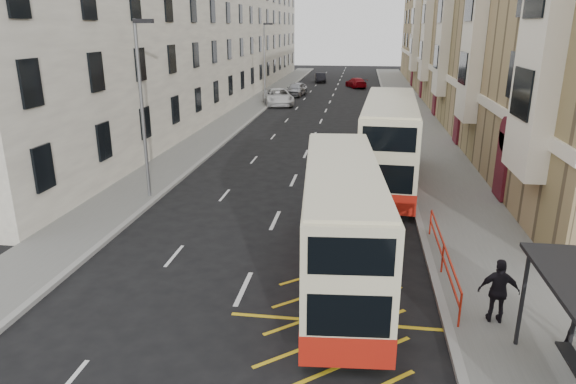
% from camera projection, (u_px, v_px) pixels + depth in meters
% --- Properties ---
extents(ground, '(200.00, 200.00, 0.00)m').
position_uv_depth(ground, '(206.00, 369.00, 12.32)').
color(ground, black).
rests_on(ground, ground).
extents(pavement_right, '(4.00, 120.00, 0.15)m').
position_uv_depth(pavement_right, '(420.00, 132.00, 39.47)').
color(pavement_right, slate).
rests_on(pavement_right, ground).
extents(pavement_left, '(3.00, 120.00, 0.15)m').
position_uv_depth(pavement_left, '(225.00, 127.00, 41.55)').
color(pavement_left, slate).
rests_on(pavement_left, ground).
extents(kerb_right, '(0.25, 120.00, 0.15)m').
position_uv_depth(kerb_right, '(394.00, 131.00, 39.74)').
color(kerb_right, gray).
rests_on(kerb_right, ground).
extents(kerb_left, '(0.25, 120.00, 0.15)m').
position_uv_depth(kerb_left, '(243.00, 127.00, 41.35)').
color(kerb_left, gray).
rests_on(kerb_left, ground).
extents(road_markings, '(10.00, 110.00, 0.01)m').
position_uv_depth(road_markings, '(329.00, 103.00, 54.69)').
color(road_markings, silver).
rests_on(road_markings, ground).
extents(terrace_right, '(10.75, 79.00, 15.25)m').
position_uv_depth(terrace_right, '(482.00, 29.00, 50.72)').
color(terrace_right, '#A0855D').
rests_on(terrace_right, ground).
extents(terrace_left, '(9.18, 79.00, 13.25)m').
position_uv_depth(terrace_left, '(206.00, 39.00, 54.96)').
color(terrace_left, white).
rests_on(terrace_left, ground).
extents(guard_railing, '(0.06, 6.56, 1.01)m').
position_uv_depth(guard_railing, '(443.00, 252.00, 16.63)').
color(guard_railing, red).
rests_on(guard_railing, pavement_right).
extents(street_lamp_near, '(0.93, 0.18, 8.00)m').
position_uv_depth(street_lamp_near, '(142.00, 101.00, 23.04)').
color(street_lamp_near, slate).
rests_on(street_lamp_near, pavement_left).
extents(street_lamp_far, '(0.93, 0.18, 8.00)m').
position_uv_depth(street_lamp_far, '(265.00, 60.00, 51.29)').
color(street_lamp_far, slate).
rests_on(street_lamp_far, pavement_left).
extents(double_decker_front, '(3.01, 9.89, 3.89)m').
position_uv_depth(double_decker_front, '(341.00, 224.00, 15.97)').
color(double_decker_front, beige).
rests_on(double_decker_front, ground).
extents(double_decker_rear, '(3.12, 11.16, 4.40)m').
position_uv_depth(double_decker_rear, '(389.00, 142.00, 25.95)').
color(double_decker_rear, beige).
rests_on(double_decker_rear, ground).
extents(pedestrian_far, '(1.10, 0.50, 1.83)m').
position_uv_depth(pedestrian_far, '(499.00, 291.00, 13.77)').
color(pedestrian_far, black).
rests_on(pedestrian_far, pavement_right).
extents(white_van, '(4.34, 6.53, 1.67)m').
position_uv_depth(white_van, '(278.00, 97.00, 53.26)').
color(white_van, silver).
rests_on(white_van, ground).
extents(car_silver, '(2.51, 4.89, 1.59)m').
position_uv_depth(car_silver, '(296.00, 89.00, 60.07)').
color(car_silver, '#9FA1A6').
rests_on(car_silver, ground).
extents(car_dark, '(2.01, 4.21, 1.33)m').
position_uv_depth(car_dark, '(320.00, 78.00, 74.80)').
color(car_dark, black).
rests_on(car_dark, ground).
extents(car_red, '(3.26, 4.85, 1.31)m').
position_uv_depth(car_red, '(356.00, 83.00, 68.33)').
color(car_red, '#95050E').
rests_on(car_red, ground).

